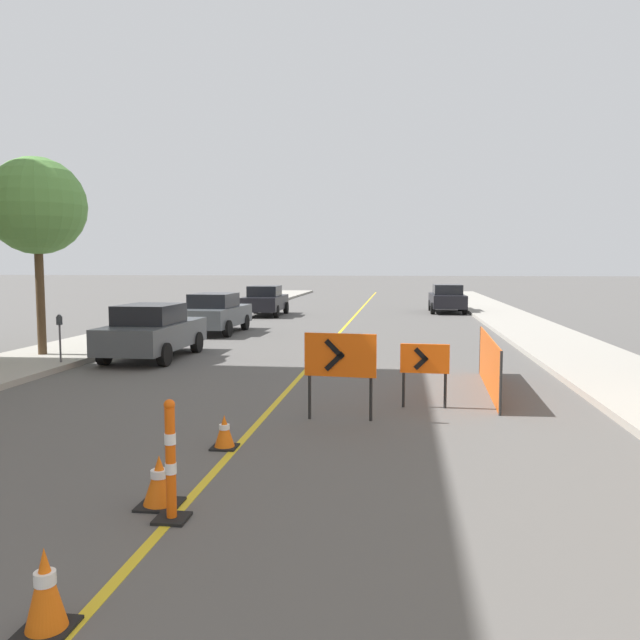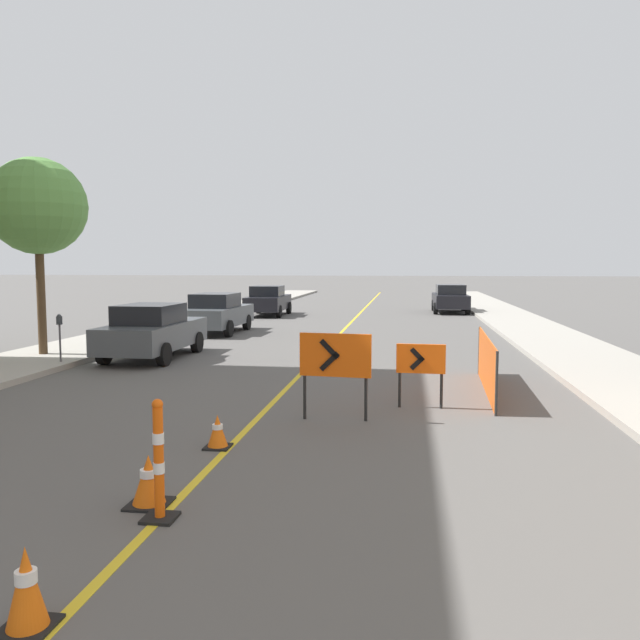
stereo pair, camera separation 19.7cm
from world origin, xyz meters
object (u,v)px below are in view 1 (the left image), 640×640
delineator_post_rear (171,468)px  parking_meter_near_curb (60,328)px  parked_car_curb_near (153,331)px  arrow_barricade_primary (340,358)px  parked_car_curb_far (265,301)px  traffic_cone_fifth (159,481)px  arrow_barricade_secondary (425,362)px  street_tree_left_near (37,207)px  parked_car_curb_mid (215,313)px  traffic_cone_fourth (45,590)px  traffic_cone_farthest (224,432)px  parked_car_opposite_side (447,298)px

delineator_post_rear → parking_meter_near_curb: parking_meter_near_curb is taller
parked_car_curb_near → parking_meter_near_curb: (-1.79, -1.85, 0.25)m
arrow_barricade_primary → parked_car_curb_near: (-6.09, 6.42, -0.30)m
delineator_post_rear → parked_car_curb_far: 26.64m
traffic_cone_fifth → parking_meter_near_curb: 10.76m
arrow_barricade_secondary → parked_car_curb_far: parked_car_curb_far is taller
parking_meter_near_curb → street_tree_left_near: (-1.31, 1.30, 3.31)m
parked_car_curb_near → parked_car_curb_mid: size_ratio=0.99×
traffic_cone_fourth → traffic_cone_farthest: traffic_cone_fourth is taller
traffic_cone_fourth → parked_car_curb_near: parked_car_curb_near is taller
arrow_barricade_primary → street_tree_left_near: (-9.20, 5.87, 3.26)m
parked_car_curb_mid → parking_meter_near_curb: (-1.63, -8.55, 0.25)m
delineator_post_rear → arrow_barricade_secondary: 6.38m
traffic_cone_fifth → arrow_barricade_secondary: (3.15, 5.32, 0.59)m
arrow_barricade_primary → parking_meter_near_curb: size_ratio=1.21×
delineator_post_rear → street_tree_left_near: size_ratio=0.24×
parked_car_opposite_side → parked_car_curb_far: bearing=-162.3°
traffic_cone_farthest → parked_car_curb_far: bearing=101.0°
arrow_barricade_primary → street_tree_left_near: 11.39m
traffic_cone_fourth → parking_meter_near_curb: bearing=119.5°
delineator_post_rear → arrow_barricade_secondary: size_ratio=1.08×
parked_car_opposite_side → parking_meter_near_curb: 23.46m
traffic_cone_fifth → parking_meter_near_curb: parking_meter_near_curb is taller
traffic_cone_fifth → street_tree_left_near: street_tree_left_near is taller
arrow_barricade_primary → parked_car_curb_mid: 14.54m
parked_car_opposite_side → parking_meter_near_curb: bearing=-120.6°
traffic_cone_farthest → arrow_barricade_secondary: size_ratio=0.41×
parked_car_opposite_side → parking_meter_near_curb: parked_car_opposite_side is taller
parked_car_curb_mid → parked_car_opposite_side: (9.88, 11.89, 0.00)m
parked_car_curb_near → parked_car_curb_far: bearing=90.6°
street_tree_left_near → parked_car_curb_near: bearing=10.0°
traffic_cone_fifth → delineator_post_rear: delineator_post_rear is taller
arrow_barricade_secondary → parked_car_curb_mid: parked_car_curb_mid is taller
delineator_post_rear → arrow_barricade_primary: arrow_barricade_primary is taller
traffic_cone_fourth → parked_car_opposite_side: bearing=80.7°
delineator_post_rear → traffic_cone_fifth: bearing=127.5°
delineator_post_rear → parked_car_curb_mid: 18.32m
arrow_barricade_secondary → street_tree_left_near: (-10.70, 4.72, 3.48)m
parked_car_curb_mid → parked_car_opposite_side: 15.46m
arrow_barricade_secondary → parked_car_curb_near: parked_car_curb_near is taller
traffic_cone_fourth → parked_car_curb_near: bearing=109.2°
parked_car_curb_near → delineator_post_rear: bearing=-66.2°
arrow_barricade_primary → street_tree_left_near: street_tree_left_near is taller
street_tree_left_near → delineator_post_rear: bearing=-53.0°
parked_car_curb_near → parked_car_curb_far: (-0.03, 15.26, 0.00)m
traffic_cone_farthest → delineator_post_rear: delineator_post_rear is taller
parked_car_curb_mid → traffic_cone_farthest: bearing=-71.0°
parked_car_curb_near → parking_meter_near_curb: size_ratio=3.40×
arrow_barricade_secondary → street_tree_left_near: 12.20m
traffic_cone_fourth → parked_car_curb_far: 28.66m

